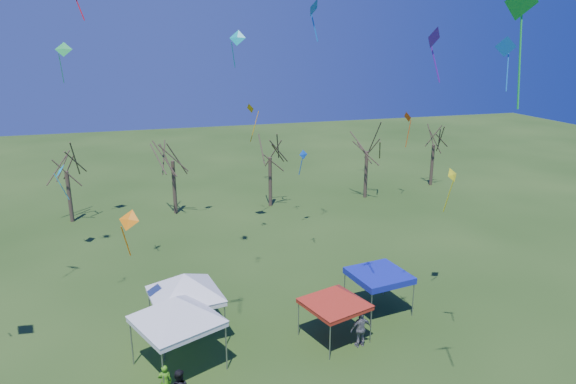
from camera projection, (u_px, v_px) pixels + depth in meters
name	position (u px, v px, depth m)	size (l,w,h in m)	color
ground	(276.00, 378.00, 22.76)	(140.00, 140.00, 0.00)	#224014
tree_1	(64.00, 153.00, 40.82)	(3.42, 3.42, 7.54)	#3D2D21
tree_2	(171.00, 142.00, 42.73)	(3.71, 3.71, 8.18)	#3D2D21
tree_3	(270.00, 140.00, 44.78)	(3.59, 3.59, 7.91)	#3D2D21
tree_4	(368.00, 134.00, 47.29)	(3.58, 3.58, 7.89)	#3D2D21
tree_5	(435.00, 130.00, 51.57)	(3.39, 3.39, 7.46)	#3D2D21
tent_white_west	(176.00, 301.00, 22.61)	(4.37, 4.37, 4.14)	gray
tent_white_mid	(184.00, 278.00, 25.00)	(4.54, 4.54, 4.05)	gray
tent_red	(335.00, 289.00, 24.99)	(3.70, 3.70, 3.41)	gray
tent_blue	(379.00, 276.00, 27.95)	(3.26, 3.26, 2.26)	gray
person_grey	(361.00, 329.00, 24.89)	(1.11, 0.46, 1.89)	slate
person_green	(165.00, 381.00, 21.32)	(0.56, 0.37, 1.55)	#4EA61A
kite_27	(433.00, 38.00, 19.77)	(0.92, 0.73, 2.14)	#5A18AA
kite_12	(408.00, 117.00, 46.21)	(0.60, 1.09, 3.24)	#EE440C
kite_22	(251.00, 110.00, 39.98)	(0.96, 1.07, 2.96)	orange
kite_11	(237.00, 38.00, 34.58)	(1.28, 1.04, 2.52)	#0BB0B1
kite_5	(521.00, 4.00, 14.34)	(1.12, 0.60, 3.50)	green
kite_17	(452.00, 176.00, 27.77)	(0.92, 0.71, 2.50)	yellow
kite_19	(303.00, 155.00, 39.30)	(0.75, 0.52, 1.98)	blue
kite_13	(60.00, 171.00, 34.44)	(0.83, 1.13, 2.66)	#0DA4CD
kite_2	(63.00, 49.00, 36.78)	(1.25, 0.82, 2.95)	green
kite_25	(313.00, 8.00, 19.78)	(0.74, 0.78, 1.62)	blue
kite_9	(506.00, 48.00, 18.49)	(0.79, 0.57, 1.96)	blue
kite_1	(129.00, 221.00, 22.21)	(1.21, 1.12, 2.22)	orange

